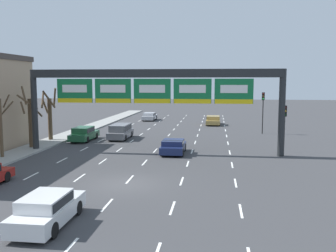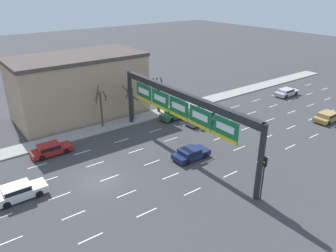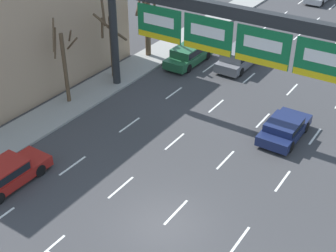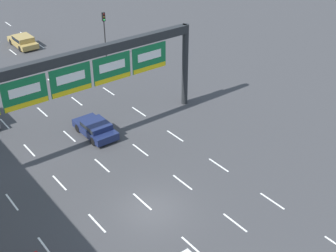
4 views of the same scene
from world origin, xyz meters
The scene contains 16 objects.
ground_plane centered at (0.00, 0.00, 0.00)m, with size 220.00×220.00×0.00m, color #3D3D3F.
sidewalk_left centered at (-11.30, 0.00, 0.07)m, with size 2.80×110.00×0.15m.
lane_dashes centered at (0.00, 13.50, 0.00)m, with size 13.32×67.00×0.01m.
sign_gantry centered at (0.00, 9.82, 5.75)m, with size 21.93×0.70×7.19m.
building_near centered at (-17.67, 5.73, 4.32)m, with size 9.32×17.93×8.61m.
car_green centered at (-8.33, 15.72, 0.78)m, with size 1.84×4.80×1.46m.
car_gold centered at (4.97, 31.91, 0.70)m, with size 1.99×4.56×1.30m.
car_red centered at (-8.20, -1.98, 0.70)m, with size 1.80×4.43×1.30m.
car_white centered at (-1.76, -6.89, 0.75)m, with size 1.80×4.47×1.40m.
car_silver centered at (-5.14, 36.97, 0.67)m, with size 1.87×4.53×1.24m.
car_navy centered at (1.76, 9.87, 0.66)m, with size 1.95×4.10×1.21m.
suv_grey centered at (-4.83, 17.42, 0.89)m, with size 1.89×4.79×1.58m.
traffic_light_mid_block centered at (10.99, 10.10, 3.01)m, with size 0.30×0.35×4.19m.
tree_bare_closest centered at (-11.66, 6.06, 2.94)m, with size 1.63×1.64×5.53m.
tree_bare_second centered at (-11.74, 15.10, 2.81)m, with size 1.83×1.81×5.37m.
tree_bare_third centered at (-11.51, 10.52, 2.83)m, with size 2.12×1.68×5.60m.
Camera 2 is at (25.33, -10.74, 17.48)m, focal length 35.00 mm.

